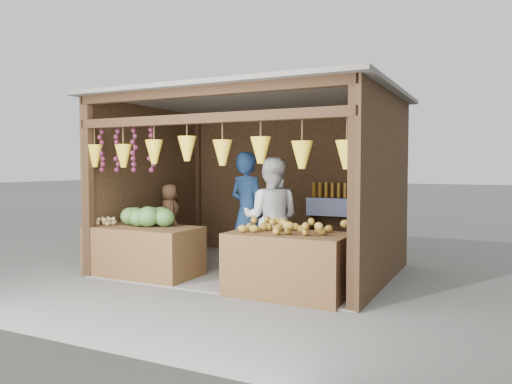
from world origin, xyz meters
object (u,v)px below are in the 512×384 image
at_px(man_standing, 248,213).
at_px(counter_right, 288,264).
at_px(woman_standing, 271,218).
at_px(vendor_seated, 170,214).
at_px(counter_left, 144,251).

bearing_deg(man_standing, counter_right, 156.78).
bearing_deg(woman_standing, vendor_seated, -25.21).
height_order(counter_left, vendor_seated, vendor_seated).
xyz_separation_m(man_standing, woman_standing, (0.45, -0.14, -0.05)).
bearing_deg(counter_right, counter_left, 178.05).
height_order(counter_right, woman_standing, woman_standing).
distance_m(man_standing, woman_standing, 0.47).
distance_m(counter_right, man_standing, 1.47).
height_order(man_standing, vendor_seated, man_standing).
xyz_separation_m(counter_left, vendor_seated, (-0.35, 1.12, 0.44)).
height_order(counter_left, counter_right, counter_right).
bearing_deg(vendor_seated, woman_standing, -149.70).
bearing_deg(vendor_seated, counter_left, 149.24).
distance_m(woman_standing, vendor_seated, 2.12).
bearing_deg(man_standing, vendor_seated, 8.16).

